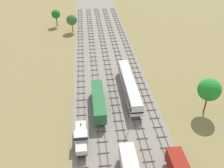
{
  "coord_description": "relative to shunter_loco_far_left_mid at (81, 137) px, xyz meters",
  "views": [
    {
      "loc": [
        -6.23,
        -10.57,
        38.2
      ],
      "look_at": [
        0.0,
        44.89,
        1.5
      ],
      "focal_mm": 39.51,
      "sensor_mm": 36.0,
      "label": 1
    }
  ],
  "objects": [
    {
      "name": "track_centre_right",
      "position": [
        16.92,
        31.48,
        -1.87
      ],
      "size": [
        2.4,
        126.0,
        0.29
      ],
      "color": "#47382D",
      "rests_on": "ground"
    },
    {
      "name": "passenger_coach_centre_far",
      "position": [
        12.69,
        16.83,
        0.6
      ],
      "size": [
        2.96,
        22.0,
        3.8
      ],
      "color": "white",
      "rests_on": "ground"
    },
    {
      "name": "shunter_loco_far_left_mid",
      "position": [
        0.0,
        0.0,
        0.0
      ],
      "size": [
        2.74,
        8.46,
        3.1
      ],
      "color": "beige",
      "rests_on": "ground"
    },
    {
      "name": "track_centre_left",
      "position": [
        8.46,
        31.48,
        -1.87
      ],
      "size": [
        2.4,
        126.0,
        0.29
      ],
      "color": "#47382D",
      "rests_on": "ground"
    },
    {
      "name": "track_centre",
      "position": [
        12.69,
        31.48,
        -1.87
      ],
      "size": [
        2.4,
        126.0,
        0.29
      ],
      "color": "#47382D",
      "rests_on": "ground"
    },
    {
      "name": "lineside_tree_0",
      "position": [
        29.22,
        6.93,
        4.56
      ],
      "size": [
        5.26,
        5.26,
        9.22
      ],
      "color": "#4C331E",
      "rests_on": "ground"
    },
    {
      "name": "ground_plane",
      "position": [
        8.46,
        30.48,
        -2.01
      ],
      "size": [
        480.0,
        480.0,
        0.0
      ],
      "primitive_type": "plane",
      "color": "olive"
    },
    {
      "name": "freight_boxcar_left_midfar",
      "position": [
        4.24,
        10.94,
        0.44
      ],
      "size": [
        2.87,
        14.0,
        3.6
      ],
      "color": "#286638",
      "rests_on": "ground"
    },
    {
      "name": "track_far_left",
      "position": [
        0.0,
        31.48,
        -1.87
      ],
      "size": [
        2.4,
        126.0,
        0.29
      ],
      "color": "#47382D",
      "rests_on": "ground"
    },
    {
      "name": "track_left",
      "position": [
        4.23,
        31.48,
        -1.87
      ],
      "size": [
        2.4,
        126.0,
        0.29
      ],
      "color": "#47382D",
      "rests_on": "ground"
    },
    {
      "name": "signal_post_nearest",
      "position": [
        10.58,
        3.28,
        1.75
      ],
      "size": [
        0.28,
        0.47,
        5.99
      ],
      "color": "gray",
      "rests_on": "ground"
    },
    {
      "name": "lineside_tree_1",
      "position": [
        -10.05,
        70.54,
        3.26
      ],
      "size": [
        3.72,
        3.72,
        7.16
      ],
      "color": "#4C331E",
      "rests_on": "ground"
    },
    {
      "name": "ballast_bed",
      "position": [
        8.46,
        30.48,
        -2.01
      ],
      "size": [
        20.92,
        176.0,
        0.01
      ],
      "primitive_type": "cube",
      "color": "gray",
      "rests_on": "ground"
    },
    {
      "name": "lineside_tree_2",
      "position": [
        -3.12,
        62.82,
        3.05
      ],
      "size": [
        4.31,
        4.31,
        7.23
      ],
      "color": "#4C331E",
      "rests_on": "ground"
    }
  ]
}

